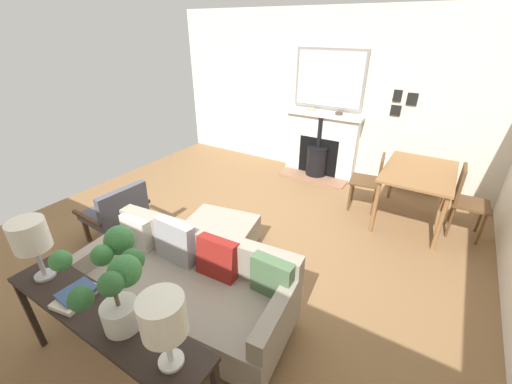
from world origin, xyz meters
The scene contains 18 objects.
ground_plane centered at (0.00, 0.00, 0.00)m, with size 5.54×5.60×0.01m, color olive.
wall_left centered at (-2.77, 0.00, 1.31)m, with size 0.12×5.60×2.62m, color silver.
fireplace centered at (-2.56, 0.12, 0.48)m, with size 0.56×1.29×1.08m.
mirror_over_mantel centered at (-2.68, 0.12, 1.59)m, with size 0.04×1.14×0.91m.
mantel_bowl_near centered at (-2.59, -0.10, 1.11)m, with size 0.13×0.13×0.05m.
mantel_bowl_far centered at (-2.59, 0.37, 1.10)m, with size 0.12×0.12×0.04m.
sofa centered at (0.97, 0.31, 0.34)m, with size 0.98×1.93×0.81m.
ottoman centered at (0.04, -0.03, 0.23)m, with size 0.69×0.85×0.37m.
armchair_accent centered at (0.57, -1.15, 0.43)m, with size 0.71×0.61×0.75m.
console_table centered at (1.73, 0.32, 0.63)m, with size 0.33×1.68×0.72m.
table_lamp_near_end centered at (1.73, -0.31, 1.07)m, with size 0.23×0.23×0.47m.
table_lamp_far_end centered at (1.73, 0.95, 1.06)m, with size 0.24×0.24×0.46m.
potted_plant centered at (1.69, 0.53, 1.08)m, with size 0.49×0.46×0.59m.
book_stack centered at (1.73, 0.08, 0.75)m, with size 0.30×0.23×0.05m.
dining_table centered at (-1.76, 1.74, 0.65)m, with size 1.18×0.82×0.74m.
dining_chair_near_fireplace centered at (-1.77, 1.19, 0.49)m, with size 0.45×0.45×0.82m.
dining_chair_by_back_wall centered at (-1.76, 2.28, 0.52)m, with size 0.41×0.41×0.88m.
photo_gallery_row centered at (-2.70, 1.25, 1.36)m, with size 0.02×0.34×0.37m.
Camera 1 is at (2.43, 1.92, 2.34)m, focal length 22.31 mm.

